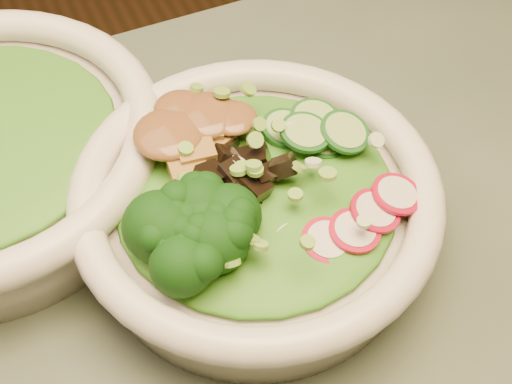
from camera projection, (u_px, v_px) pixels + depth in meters
name	position (u px, v px, depth m)	size (l,w,h in m)	color
salad_bowl	(256.00, 209.00, 0.51)	(0.26, 0.26, 0.07)	silver
lettuce_bed	(256.00, 191.00, 0.49)	(0.20, 0.20, 0.02)	#2A5E13
broccoli_florets	(202.00, 238.00, 0.45)	(0.08, 0.07, 0.04)	black
radish_slices	(337.00, 230.00, 0.46)	(0.11, 0.04, 0.02)	#A10C29
cucumber_slices	(309.00, 127.00, 0.51)	(0.07, 0.07, 0.03)	#90C26C
mushroom_heap	(242.00, 171.00, 0.48)	(0.07, 0.07, 0.04)	black
tofu_cubes	(188.00, 140.00, 0.50)	(0.09, 0.06, 0.03)	olive
peanut_sauce	(187.00, 128.00, 0.49)	(0.07, 0.05, 0.02)	brown
scallion_garnish	(256.00, 170.00, 0.47)	(0.18, 0.18, 0.02)	#72A63A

